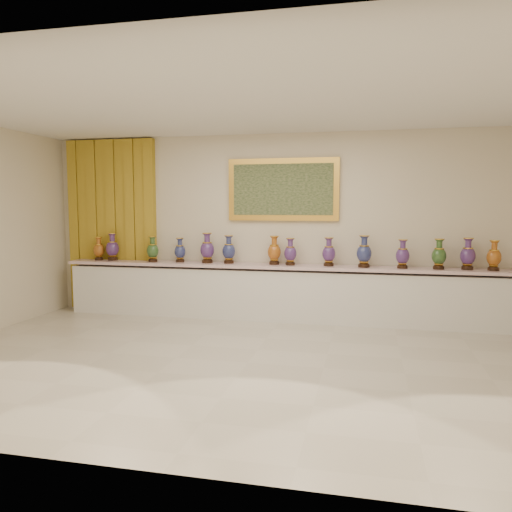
{
  "coord_description": "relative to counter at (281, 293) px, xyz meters",
  "views": [
    {
      "loc": [
        1.34,
        -5.55,
        1.83
      ],
      "look_at": [
        -0.28,
        1.7,
        1.09
      ],
      "focal_mm": 35.0,
      "sensor_mm": 36.0,
      "label": 1
    }
  ],
  "objects": [
    {
      "name": "vase_5",
      "position": [
        -0.87,
        0.02,
        0.67
      ],
      "size": [
        0.22,
        0.22,
        0.46
      ],
      "rotation": [
        0.0,
        0.0,
        0.02
      ],
      "color": "black",
      "rests_on": "counter"
    },
    {
      "name": "vase_1",
      "position": [
        -2.95,
        0.02,
        0.68
      ],
      "size": [
        0.27,
        0.27,
        0.47
      ],
      "rotation": [
        0.0,
        0.0,
        -0.25
      ],
      "color": "black",
      "rests_on": "counter"
    },
    {
      "name": "vase_11",
      "position": [
        2.39,
        -0.04,
        0.67
      ],
      "size": [
        0.28,
        0.28,
        0.46
      ],
      "rotation": [
        0.0,
        0.0,
        0.42
      ],
      "color": "black",
      "rests_on": "counter"
    },
    {
      "name": "vase_9",
      "position": [
        1.3,
        -0.05,
        0.68
      ],
      "size": [
        0.29,
        0.29,
        0.49
      ],
      "rotation": [
        0.0,
        0.0,
        -0.33
      ],
      "color": "black",
      "rests_on": "counter"
    },
    {
      "name": "vase_4",
      "position": [
        -1.23,
        -0.01,
        0.69
      ],
      "size": [
        0.27,
        0.27,
        0.5
      ],
      "rotation": [
        0.0,
        0.0,
        0.2
      ],
      "color": "black",
      "rests_on": "counter"
    },
    {
      "name": "vase_6",
      "position": [
        -0.11,
        0.02,
        0.67
      ],
      "size": [
        0.26,
        0.26,
        0.46
      ],
      "rotation": [
        0.0,
        0.0,
        0.24
      ],
      "color": "black",
      "rests_on": "counter"
    },
    {
      "name": "vase_13",
      "position": [
        3.15,
        -0.04,
        0.66
      ],
      "size": [
        0.24,
        0.24,
        0.44
      ],
      "rotation": [
        0.0,
        0.0,
        0.18
      ],
      "color": "black",
      "rests_on": "counter"
    },
    {
      "name": "vase_10",
      "position": [
        1.87,
        -0.06,
        0.66
      ],
      "size": [
        0.25,
        0.25,
        0.44
      ],
      "rotation": [
        0.0,
        0.0,
        -0.28
      ],
      "color": "black",
      "rests_on": "counter"
    },
    {
      "name": "room",
      "position": [
        -2.55,
        0.17,
        1.16
      ],
      "size": [
        8.0,
        8.0,
        8.0
      ],
      "color": "beige",
      "rests_on": "ground"
    },
    {
      "name": "vase_7",
      "position": [
        0.16,
        -0.01,
        0.66
      ],
      "size": [
        0.24,
        0.24,
        0.43
      ],
      "rotation": [
        0.0,
        0.0,
        -0.25
      ],
      "color": "black",
      "rests_on": "counter"
    },
    {
      "name": "ground",
      "position": [
        0.0,
        -2.27,
        -0.44
      ],
      "size": [
        8.0,
        8.0,
        0.0
      ],
      "primitive_type": "plane",
      "color": "beige",
      "rests_on": "ground"
    },
    {
      "name": "vase_0",
      "position": [
        -3.2,
        -0.01,
        0.65
      ],
      "size": [
        0.22,
        0.22,
        0.41
      ],
      "rotation": [
        0.0,
        0.0,
        0.17
      ],
      "color": "black",
      "rests_on": "counter"
    },
    {
      "name": "vase_2",
      "position": [
        -2.17,
        -0.06,
        0.66
      ],
      "size": [
        0.24,
        0.24,
        0.43
      ],
      "rotation": [
        0.0,
        0.0,
        0.23
      ],
      "color": "black",
      "rests_on": "counter"
    },
    {
      "name": "vase_3",
      "position": [
        -1.72,
        0.02,
        0.65
      ],
      "size": [
        0.19,
        0.19,
        0.41
      ],
      "rotation": [
        0.0,
        0.0,
        -0.02
      ],
      "color": "black",
      "rests_on": "counter"
    },
    {
      "name": "counter",
      "position": [
        0.0,
        0.0,
        0.0
      ],
      "size": [
        7.28,
        0.48,
        0.9
      ],
      "color": "white",
      "rests_on": "ground"
    },
    {
      "name": "vase_12",
      "position": [
        2.79,
        -0.0,
        0.67
      ],
      "size": [
        0.28,
        0.28,
        0.47
      ],
      "rotation": [
        0.0,
        0.0,
        -0.34
      ],
      "color": "black",
      "rests_on": "counter"
    },
    {
      "name": "vase_8",
      "position": [
        0.76,
        0.01,
        0.66
      ],
      "size": [
        0.23,
        0.23,
        0.45
      ],
      "rotation": [
        0.0,
        0.0,
        0.09
      ],
      "color": "black",
      "rests_on": "counter"
    }
  ]
}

